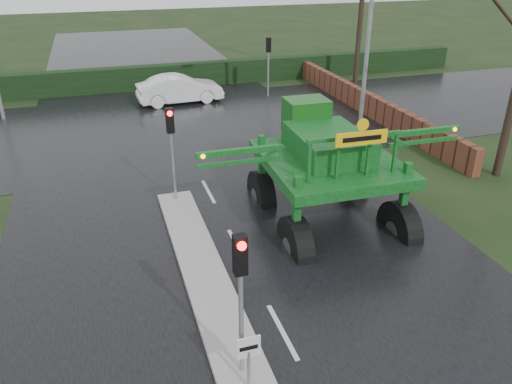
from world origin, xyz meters
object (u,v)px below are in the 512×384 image
object	(u,v)px
traffic_signal_far	(268,54)
street_light_right	(365,6)
crop_sprayer	(295,174)
white_sedan	(181,103)
traffic_signal_mid	(171,135)
traffic_signal_near	(241,277)
keep_left_sign	(248,355)

from	to	relation	value
traffic_signal_far	street_light_right	size ratio (longest dim) A/B	0.35
traffic_signal_far	crop_sprayer	size ratio (longest dim) A/B	0.39
white_sedan	traffic_signal_mid	bearing A→B (deg)	166.06
traffic_signal_near	crop_sprayer	bearing A→B (deg)	57.17
traffic_signal_near	keep_left_sign	bearing A→B (deg)	-90.00
street_light_right	traffic_signal_near	bearing A→B (deg)	-126.13
traffic_signal_mid	crop_sprayer	bearing A→B (deg)	-52.12
traffic_signal_far	white_sedan	xyz separation A→B (m)	(-5.41, 0.19, -2.59)
traffic_signal_near	traffic_signal_mid	world-z (taller)	same
traffic_signal_far	white_sedan	size ratio (longest dim) A/B	0.71
street_light_right	crop_sprayer	bearing A→B (deg)	-127.85
keep_left_sign	white_sedan	xyz separation A→B (m)	(2.39, 21.70, -1.06)
traffic_signal_far	white_sedan	bearing A→B (deg)	-2.05
white_sedan	traffic_signal_near	bearing A→B (deg)	170.28
keep_left_sign	crop_sprayer	xyz separation A→B (m)	(3.00, 5.14, 1.32)
crop_sprayer	traffic_signal_far	bearing A→B (deg)	75.04
traffic_signal_mid	crop_sprayer	world-z (taller)	crop_sprayer
crop_sprayer	traffic_signal_mid	bearing A→B (deg)	129.27
crop_sprayer	white_sedan	xyz separation A→B (m)	(-0.61, 16.56, -2.38)
traffic_signal_mid	white_sedan	distance (m)	13.19
keep_left_sign	traffic_signal_near	distance (m)	1.61
traffic_signal_mid	traffic_signal_far	size ratio (longest dim) A/B	1.00
traffic_signal_near	crop_sprayer	distance (m)	5.53
keep_left_sign	traffic_signal_far	size ratio (longest dim) A/B	0.38
keep_left_sign	street_light_right	distance (m)	17.23
traffic_signal_mid	street_light_right	bearing A→B (deg)	25.40
traffic_signal_near	street_light_right	world-z (taller)	street_light_right
traffic_signal_near	traffic_signal_mid	bearing A→B (deg)	90.00
white_sedan	street_light_right	bearing A→B (deg)	-142.39
keep_left_sign	traffic_signal_near	world-z (taller)	traffic_signal_near
crop_sprayer	white_sedan	bearing A→B (deg)	93.50
street_light_right	crop_sprayer	distance (m)	11.19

